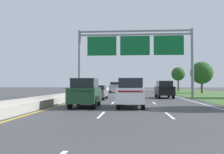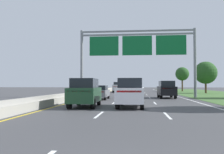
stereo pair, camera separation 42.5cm
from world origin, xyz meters
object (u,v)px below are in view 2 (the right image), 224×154
(pickup_truck_silver, at_px, (118,87))
(car_white_centre_lane_suv, at_px, (131,92))
(car_grey_left_lane_sedan, at_px, (100,92))
(roadside_tree_far, at_px, (206,73))
(roadside_tree_distant, at_px, (182,74))
(overhead_sign_gantry, at_px, (137,49))
(car_darkgreen_left_lane_suv, at_px, (85,92))
(car_black_right_lane_suv, at_px, (166,89))

(pickup_truck_silver, relative_size, car_white_centre_lane_suv, 1.15)
(pickup_truck_silver, bearing_deg, car_grey_left_lane_sedan, 177.93)
(car_grey_left_lane_sedan, xyz_separation_m, roadside_tree_far, (17.30, 21.31, 3.11))
(pickup_truck_silver, height_order, roadside_tree_distant, roadside_tree_distant)
(overhead_sign_gantry, height_order, car_darkgreen_left_lane_suv, overhead_sign_gantry)
(car_darkgreen_left_lane_suv, relative_size, car_grey_left_lane_sedan, 1.08)
(pickup_truck_silver, height_order, car_white_centre_lane_suv, pickup_truck_silver)
(overhead_sign_gantry, xyz_separation_m, roadside_tree_far, (13.08, 16.65, -2.42))
(pickup_truck_silver, height_order, car_darkgreen_left_lane_suv, pickup_truck_silver)
(overhead_sign_gantry, bearing_deg, car_darkgreen_left_lane_suv, -105.34)
(car_black_right_lane_suv, relative_size, car_white_centre_lane_suv, 0.99)
(roadside_tree_distant, bearing_deg, roadside_tree_far, -80.21)
(car_grey_left_lane_sedan, bearing_deg, roadside_tree_far, -38.81)
(car_white_centre_lane_suv, xyz_separation_m, roadside_tree_far, (13.58, 30.82, 2.83))
(overhead_sign_gantry, distance_m, car_black_right_lane_suv, 6.47)
(car_darkgreen_left_lane_suv, height_order, roadside_tree_far, roadside_tree_far)
(overhead_sign_gantry, xyz_separation_m, roadside_tree_distant, (10.93, 29.11, -2.12))
(car_darkgreen_left_lane_suv, bearing_deg, car_white_centre_lane_suv, -91.43)
(car_darkgreen_left_lane_suv, relative_size, car_white_centre_lane_suv, 1.00)
(overhead_sign_gantry, relative_size, roadside_tree_distant, 2.56)
(roadside_tree_far, bearing_deg, car_white_centre_lane_suv, -113.78)
(roadside_tree_distant, bearing_deg, overhead_sign_gantry, -110.59)
(overhead_sign_gantry, xyz_separation_m, car_white_centre_lane_suv, (-0.50, -14.18, -5.24))
(car_darkgreen_left_lane_suv, xyz_separation_m, car_grey_left_lane_sedan, (-0.32, 9.53, -0.28))
(pickup_truck_silver, bearing_deg, overhead_sign_gantry, -170.26)
(car_grey_left_lane_sedan, height_order, roadside_tree_far, roadside_tree_far)
(car_grey_left_lane_sedan, distance_m, roadside_tree_far, 27.62)
(pickup_truck_silver, relative_size, car_darkgreen_left_lane_suv, 1.15)
(roadside_tree_distant, bearing_deg, car_grey_left_lane_sedan, -114.16)
(overhead_sign_gantry, relative_size, car_grey_left_lane_sedan, 3.42)
(car_darkgreen_left_lane_suv, relative_size, roadside_tree_distant, 0.81)
(car_black_right_lane_suv, bearing_deg, car_grey_left_lane_sedan, 112.88)
(pickup_truck_silver, distance_m, car_grey_left_lane_sedan, 24.70)
(pickup_truck_silver, distance_m, car_darkgreen_left_lane_suv, 34.22)
(car_darkgreen_left_lane_suv, height_order, car_white_centre_lane_suv, same)
(car_white_centre_lane_suv, xyz_separation_m, roadside_tree_distant, (11.43, 43.29, 3.12))
(overhead_sign_gantry, height_order, roadside_tree_distant, overhead_sign_gantry)
(overhead_sign_gantry, distance_m, car_white_centre_lane_suv, 15.12)
(car_darkgreen_left_lane_suv, xyz_separation_m, roadside_tree_distant, (14.83, 43.30, 3.12))
(car_black_right_lane_suv, height_order, roadside_tree_far, roadside_tree_far)
(roadside_tree_distant, bearing_deg, car_darkgreen_left_lane_suv, -108.90)
(car_black_right_lane_suv, bearing_deg, roadside_tree_far, -28.57)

